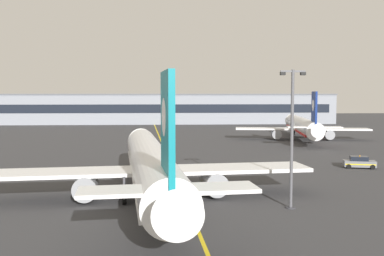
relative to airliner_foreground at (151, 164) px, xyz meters
name	(u,v)px	position (x,y,z in m)	size (l,w,h in m)	color
ground_plane	(180,242)	(2.39, -13.05, -3.37)	(400.00, 400.00, 0.00)	#353538
taxiway_centreline	(173,169)	(2.39, 16.95, -3.37)	(0.30, 180.00, 0.01)	yellow
airliner_foreground	(151,164)	(0.00, 0.00, 0.00)	(32.32, 41.51, 11.65)	white
airliner_background	(302,126)	(31.61, 54.03, -0.29)	(29.58, 37.86, 10.65)	white
apron_lamp_post	(292,136)	(12.61, -4.42, 3.10)	(2.24, 0.90, 12.33)	#515156
service_car_third	(359,163)	(28.11, 16.54, -2.60)	(4.51, 2.83, 1.79)	slate
safety_cone_by_nose_gear	(162,169)	(0.93, 15.57, -3.11)	(0.44, 0.44, 0.55)	orange
terminal_building	(151,109)	(-3.66, 111.20, 1.75)	(125.72, 12.40, 10.22)	gray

